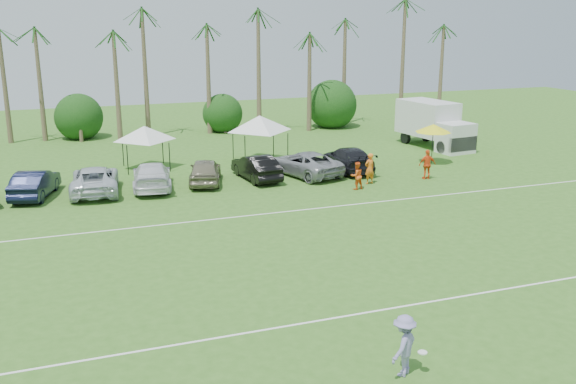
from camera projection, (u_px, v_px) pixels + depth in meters
name	position (u px, v px, depth m)	size (l,w,h in m)	color
ground	(353.00, 348.00, 19.41)	(120.00, 120.00, 0.00)	#35661E
field_lines	(269.00, 258.00, 26.66)	(80.00, 12.10, 0.01)	white
palm_tree_3	(43.00, 13.00, 48.57)	(2.40, 2.40, 11.90)	brown
palm_tree_4	(100.00, 47.00, 50.57)	(2.40, 2.40, 8.90)	brown
palm_tree_5	(151.00, 35.00, 51.67)	(2.40, 2.40, 9.90)	brown
palm_tree_6	(199.00, 24.00, 52.77)	(2.40, 2.40, 10.90)	brown
palm_tree_7	(246.00, 13.00, 53.88)	(2.40, 2.40, 11.90)	brown
palm_tree_8	(301.00, 44.00, 56.21)	(2.40, 2.40, 8.90)	brown
palm_tree_9	(353.00, 33.00, 57.64)	(2.40, 2.40, 9.90)	brown
palm_tree_10	(402.00, 23.00, 59.07)	(2.40, 2.40, 10.90)	brown
palm_tree_11	(440.00, 14.00, 60.18)	(2.40, 2.40, 11.90)	brown
bush_tree_1	(79.00, 118.00, 52.30)	(4.00, 4.00, 4.00)	brown
bush_tree_2	(222.00, 111.00, 56.28)	(4.00, 4.00, 4.00)	brown
bush_tree_3	(327.00, 106.00, 59.60)	(4.00, 4.00, 4.00)	brown
sideline_player_a	(370.00, 169.00, 38.44)	(0.68, 0.45, 1.88)	orange
sideline_player_b	(357.00, 176.00, 37.23)	(0.79, 0.62, 1.62)	orange
sideline_player_c	(427.00, 164.00, 39.59)	(1.08, 0.45, 1.85)	#F3541B
box_truck	(434.00, 123.00, 49.34)	(3.33, 6.98, 3.46)	silver
canopy_tent_left	(144.00, 126.00, 41.80)	(4.13, 4.13, 3.34)	black
canopy_tent_right	(260.00, 116.00, 43.86)	(4.64, 4.64, 3.76)	black
market_umbrella	(433.00, 128.00, 43.43)	(2.46, 2.46, 2.74)	black
frisbee_player	(404.00, 345.00, 17.73)	(1.33, 1.21, 1.79)	#8982B9
parked_car_1	(35.00, 184.00, 35.62)	(1.63, 4.67, 1.54)	black
parked_car_2	(95.00, 180.00, 36.48)	(2.55, 5.54, 1.54)	silver
parked_car_3	(152.00, 176.00, 37.43)	(2.16, 5.30, 1.54)	white
parked_car_4	(205.00, 171.00, 38.57)	(1.82, 4.52, 1.54)	gray
parked_car_5	(256.00, 167.00, 39.55)	(1.63, 4.67, 1.54)	black
parked_car_6	(305.00, 163.00, 40.57)	(2.55, 5.54, 1.54)	#929397
parked_car_7	(348.00, 159.00, 41.90)	(2.16, 5.30, 1.54)	black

